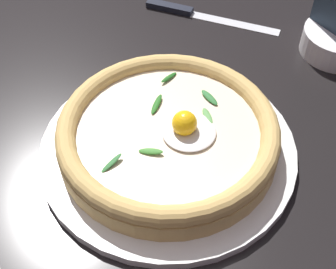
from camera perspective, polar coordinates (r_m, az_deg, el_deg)
name	(u,v)px	position (r m, az deg, el deg)	size (l,w,h in m)	color
ground_plane	(156,153)	(0.60, -1.54, -2.32)	(2.40, 2.40, 0.03)	black
pizza_plate	(168,148)	(0.57, 0.00, -1.73)	(0.32, 0.32, 0.01)	white
pizza	(168,133)	(0.55, 0.03, 0.13)	(0.27, 0.27, 0.06)	#D8B267
table_knife	(191,13)	(0.80, 2.90, 14.77)	(0.19, 0.16, 0.01)	silver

